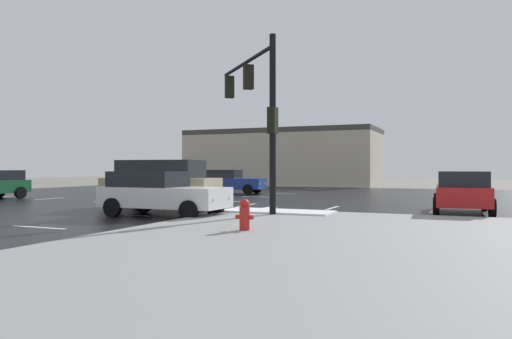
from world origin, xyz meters
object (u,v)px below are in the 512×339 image
(sedan_blue, at_px, (228,181))
(suv_tan, at_px, (161,183))
(sedan_white, at_px, (160,193))
(sedan_red, at_px, (462,191))
(fire_hydrant, at_px, (245,214))
(traffic_signal_mast, at_px, (257,100))

(sedan_blue, height_order, suv_tan, suv_tan)
(sedan_blue, relative_size, sedan_white, 1.02)
(sedan_blue, bearing_deg, sedan_white, -77.29)
(suv_tan, height_order, sedan_red, suv_tan)
(sedan_blue, distance_m, sedan_white, 15.34)
(fire_hydrant, distance_m, sedan_red, 9.95)
(traffic_signal_mast, bearing_deg, suv_tan, 38.64)
(sedan_blue, bearing_deg, fire_hydrant, -67.13)
(traffic_signal_mast, height_order, fire_hydrant, traffic_signal_mast)
(traffic_signal_mast, xyz_separation_m, sedan_red, (6.98, 3.21, -3.39))
(traffic_signal_mast, relative_size, sedan_white, 1.35)
(sedan_blue, height_order, sedan_red, same)
(sedan_white, bearing_deg, fire_hydrant, -34.31)
(traffic_signal_mast, bearing_deg, sedan_blue, -12.77)
(fire_hydrant, distance_m, suv_tan, 8.95)
(sedan_white, bearing_deg, sedan_blue, 107.37)
(traffic_signal_mast, distance_m, sedan_red, 8.40)
(traffic_signal_mast, bearing_deg, sedan_white, 84.01)
(traffic_signal_mast, bearing_deg, sedan_red, -108.83)
(fire_hydrant, xyz_separation_m, sedan_white, (-4.75, 3.22, 0.32))
(sedan_white, bearing_deg, traffic_signal_mast, 37.36)
(fire_hydrant, bearing_deg, traffic_signal_mast, 109.98)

